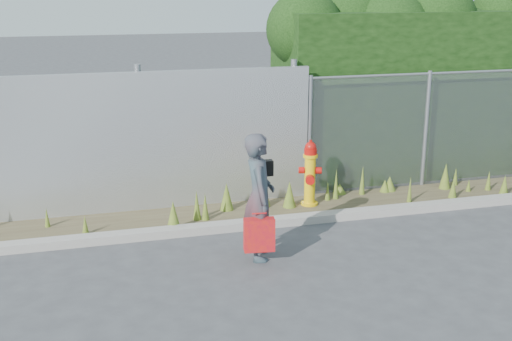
{
  "coord_description": "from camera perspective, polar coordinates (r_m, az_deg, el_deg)",
  "views": [
    {
      "loc": [
        -2.51,
        -6.77,
        3.48
      ],
      "look_at": [
        -0.3,
        1.4,
        1.0
      ],
      "focal_mm": 45.0,
      "sensor_mm": 36.0,
      "label": 1
    }
  ],
  "objects": [
    {
      "name": "hedge",
      "position": [
        12.86,
        17.44,
        8.83
      ],
      "size": [
        7.6,
        1.84,
        3.61
      ],
      "color": "black",
      "rests_on": "ground"
    },
    {
      "name": "ground",
      "position": [
        8.01,
        4.76,
        -9.47
      ],
      "size": [
        80.0,
        80.0,
        0.0
      ],
      "primitive_type": "plane",
      "color": "#3D3D40",
      "rests_on": "ground"
    },
    {
      "name": "black_shoulder_bag",
      "position": [
        8.28,
        0.58,
        0.21
      ],
      "size": [
        0.27,
        0.11,
        0.2
      ],
      "rotation": [
        0.0,
        0.0,
        -0.03
      ],
      "color": "black"
    },
    {
      "name": "corrugated_fence",
      "position": [
        10.08,
        -18.89,
        1.81
      ],
      "size": [
        8.5,
        0.21,
        2.3
      ],
      "color": "#A7AAAE",
      "rests_on": "ground"
    },
    {
      "name": "curb",
      "position": [
        9.56,
        1.11,
        -4.63
      ],
      "size": [
        16.0,
        0.22,
        0.12
      ],
      "primitive_type": "cube",
      "color": "gray",
      "rests_on": "ground"
    },
    {
      "name": "chainlink_fence",
      "position": [
        12.12,
        19.17,
        3.77
      ],
      "size": [
        6.5,
        0.07,
        2.05
      ],
      "color": "gray",
      "rests_on": "ground"
    },
    {
      "name": "woman",
      "position": [
        8.25,
        0.27,
        -2.35
      ],
      "size": [
        0.5,
        0.67,
        1.67
      ],
      "primitive_type": "imported",
      "rotation": [
        0.0,
        0.0,
        1.4
      ],
      "color": "#10616B",
      "rests_on": "ground"
    },
    {
      "name": "weed_strip",
      "position": [
        10.33,
        4.46,
        -2.59
      ],
      "size": [
        16.0,
        1.3,
        0.52
      ],
      "color": "#4C412B",
      "rests_on": "ground"
    },
    {
      "name": "red_tote_bag",
      "position": [
        8.16,
        0.29,
        -5.73
      ],
      "size": [
        0.39,
        0.14,
        0.51
      ],
      "rotation": [
        0.0,
        0.0,
        -0.12
      ],
      "color": "#B10A25"
    },
    {
      "name": "fire_hydrant",
      "position": [
        10.3,
        4.83,
        -0.35
      ],
      "size": [
        0.37,
        0.33,
        1.1
      ],
      "rotation": [
        0.0,
        0.0,
        -0.33
      ],
      "color": "yellow",
      "rests_on": "ground"
    }
  ]
}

